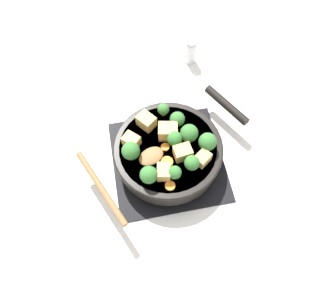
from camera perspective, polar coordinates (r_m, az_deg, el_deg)
ground_plane at (r=0.94m, az=-0.00°, el=-2.46°), size 2.40×2.40×0.00m
front_burner_grate at (r=0.92m, az=-0.00°, el=-2.13°), size 0.31×0.31×0.03m
skillet_pan at (r=0.88m, az=0.11°, el=-0.70°), size 0.33×0.39×0.06m
wooden_spoon at (r=0.83m, az=-7.76°, el=-4.56°), size 0.21×0.23×0.02m
tofu_cube_center_large at (r=0.83m, az=6.05°, el=-1.98°), size 0.05×0.05×0.03m
tofu_cube_near_handle at (r=0.83m, az=2.58°, el=-0.96°), size 0.04×0.05×0.04m
tofu_cube_east_chunk at (r=0.81m, az=-0.77°, el=-4.35°), size 0.05×0.04×0.03m
tofu_cube_west_chunk at (r=0.88m, az=-3.79°, el=4.51°), size 0.06×0.06×0.04m
tofu_cube_back_piece at (r=0.86m, az=-0.02°, el=2.73°), size 0.05×0.06×0.04m
tofu_cube_front_piece at (r=0.86m, az=-6.39°, el=1.08°), size 0.05×0.05×0.03m
broccoli_floret_near_spoon at (r=0.89m, az=-0.81°, el=6.56°), size 0.03×0.03×0.04m
broccoli_floret_center_top at (r=0.80m, az=1.26°, el=-4.47°), size 0.03×0.03×0.04m
broccoli_floret_east_rim at (r=0.87m, az=1.64°, el=4.86°), size 0.04×0.04×0.05m
broccoli_floret_west_rim at (r=0.84m, az=6.91°, el=0.89°), size 0.05×0.05×0.05m
broccoli_floret_north_edge at (r=0.83m, az=-6.50°, el=-0.70°), size 0.05×0.05×0.05m
broccoli_floret_south_cluster at (r=0.81m, az=4.19°, el=-2.79°), size 0.04×0.04×0.05m
broccoli_floret_mid_floret at (r=0.80m, az=-3.37°, el=-4.87°), size 0.04×0.04×0.05m
broccoli_floret_small_inner at (r=0.84m, az=1.16°, el=1.44°), size 0.04×0.04×0.05m
broccoli_floret_tall_stem at (r=0.85m, az=3.71°, el=2.40°), size 0.05×0.05×0.05m
carrot_slice_orange_thin at (r=0.85m, az=-0.43°, el=-0.28°), size 0.02×0.02×0.01m
carrot_slice_near_center at (r=0.84m, az=-0.18°, el=-2.62°), size 0.03×0.03×0.01m
carrot_slice_edge_slice at (r=0.81m, az=0.38°, el=-6.76°), size 0.03×0.03×0.01m
salt_shaker at (r=1.12m, az=3.98°, el=16.24°), size 0.04×0.04×0.09m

